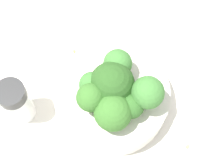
{
  "coord_description": "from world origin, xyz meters",
  "views": [
    {
      "loc": [
        -0.1,
        0.15,
        0.52
      ],
      "look_at": [
        0.0,
        0.0,
        0.07
      ],
      "focal_mm": 60.0,
      "sensor_mm": 36.0,
      "label": 1
    }
  ],
  "objects": [
    {
      "name": "broccoli_floret_2",
      "position": [
        0.01,
        0.03,
        0.07
      ],
      "size": [
        0.04,
        0.04,
        0.05
      ],
      "color": "#84AD66",
      "rests_on": "bowl"
    },
    {
      "name": "pepper_shaker",
      "position": [
        0.1,
        0.09,
        0.04
      ],
      "size": [
        0.04,
        0.04,
        0.08
      ],
      "color": "silver",
      "rests_on": "ground_plane"
    },
    {
      "name": "almond_crumb_1",
      "position": [
        0.1,
        -0.04,
        0.0
      ],
      "size": [
        0.01,
        0.01,
        0.01
      ],
      "primitive_type": "cube",
      "rotation": [
        0.0,
        0.0,
        2.49
      ],
      "color": "olive",
      "rests_on": "ground_plane"
    },
    {
      "name": "almond_crumb_0",
      "position": [
        -0.12,
        -0.01,
        0.0
      ],
      "size": [
        0.0,
        0.01,
        0.01
      ],
      "primitive_type": "cube",
      "rotation": [
        0.0,
        0.0,
        1.45
      ],
      "color": "tan",
      "rests_on": "ground_plane"
    },
    {
      "name": "ground_plane",
      "position": [
        0.0,
        0.0,
        0.0
      ],
      "size": [
        3.0,
        3.0,
        0.0
      ],
      "primitive_type": "plane",
      "color": "silver"
    },
    {
      "name": "broccoli_floret_0",
      "position": [
        -0.05,
        -0.01,
        0.08
      ],
      "size": [
        0.04,
        0.04,
        0.06
      ],
      "color": "#7A9E5B",
      "rests_on": "bowl"
    },
    {
      "name": "bowl",
      "position": [
        0.0,
        0.0,
        0.02
      ],
      "size": [
        0.16,
        0.16,
        0.04
      ],
      "primitive_type": "cylinder",
      "color": "silver",
      "rests_on": "ground_plane"
    },
    {
      "name": "broccoli_floret_1",
      "position": [
        -0.02,
        0.03,
        0.07
      ],
      "size": [
        0.05,
        0.05,
        0.05
      ],
      "color": "#7A9E5B",
      "rests_on": "bowl"
    },
    {
      "name": "broccoli_floret_6",
      "position": [
        -0.0,
        -0.0,
        0.07
      ],
      "size": [
        0.06,
        0.06,
        0.06
      ],
      "color": "#7A9E5B",
      "rests_on": "bowl"
    },
    {
      "name": "broccoli_floret_5",
      "position": [
        -0.04,
        0.01,
        0.07
      ],
      "size": [
        0.03,
        0.03,
        0.04
      ],
      "color": "#7A9E5B",
      "rests_on": "bowl"
    },
    {
      "name": "broccoli_floret_4",
      "position": [
        0.02,
        0.01,
        0.07
      ],
      "size": [
        0.03,
        0.03,
        0.04
      ],
      "color": "#8EB770",
      "rests_on": "bowl"
    },
    {
      "name": "broccoli_floret_3",
      "position": [
        0.01,
        -0.03,
        0.07
      ],
      "size": [
        0.04,
        0.04,
        0.05
      ],
      "color": "#84AD66",
      "rests_on": "bowl"
    }
  ]
}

